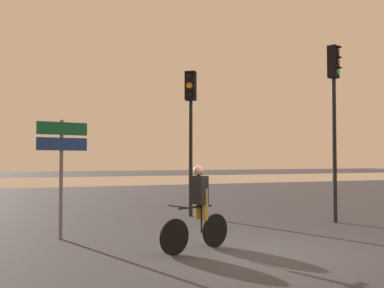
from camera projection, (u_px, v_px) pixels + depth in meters
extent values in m
plane|color=#333338|center=(264.00, 253.00, 7.89)|extent=(120.00, 120.00, 0.00)
cube|color=#9E937F|center=(80.00, 181.00, 34.95)|extent=(80.00, 16.00, 0.01)
cylinder|color=black|center=(191.00, 158.00, 13.12)|extent=(0.12, 0.12, 3.56)
cube|color=black|center=(191.00, 86.00, 13.20)|extent=(0.40, 0.39, 0.90)
cylinder|color=black|center=(189.00, 76.00, 13.08)|extent=(0.17, 0.14, 0.19)
cube|color=black|center=(189.00, 72.00, 13.07)|extent=(0.22, 0.21, 0.02)
cylinder|color=orange|center=(189.00, 85.00, 13.07)|extent=(0.17, 0.14, 0.19)
cube|color=black|center=(189.00, 82.00, 13.06)|extent=(0.22, 0.21, 0.02)
cylinder|color=black|center=(189.00, 95.00, 13.06)|extent=(0.17, 0.14, 0.19)
cube|color=black|center=(189.00, 91.00, 13.05)|extent=(0.22, 0.21, 0.02)
cylinder|color=black|center=(334.00, 150.00, 11.85)|extent=(0.12, 0.12, 4.01)
cube|color=black|center=(333.00, 62.00, 11.94)|extent=(0.40, 0.37, 0.90)
cylinder|color=black|center=(338.00, 51.00, 11.87)|extent=(0.18, 0.12, 0.19)
cube|color=black|center=(339.00, 47.00, 11.86)|extent=(0.22, 0.20, 0.02)
cylinder|color=black|center=(338.00, 61.00, 11.86)|extent=(0.18, 0.12, 0.19)
cube|color=black|center=(339.00, 57.00, 11.85)|extent=(0.22, 0.20, 0.02)
cylinder|color=green|center=(338.00, 72.00, 11.84)|extent=(0.18, 0.12, 0.19)
cube|color=black|center=(339.00, 68.00, 11.84)|extent=(0.22, 0.20, 0.02)
cylinder|color=slate|center=(61.00, 179.00, 9.33)|extent=(0.08, 0.08, 2.60)
cube|color=#116038|center=(62.00, 129.00, 9.33)|extent=(1.08, 0.25, 0.28)
cube|color=navy|center=(62.00, 144.00, 9.32)|extent=(1.08, 0.25, 0.28)
cylinder|color=black|center=(175.00, 237.00, 7.73)|extent=(0.63, 0.28, 0.66)
cylinder|color=black|center=(215.00, 231.00, 8.44)|extent=(0.63, 0.28, 0.66)
cylinder|color=black|center=(196.00, 207.00, 8.10)|extent=(0.80, 0.34, 0.04)
cylinder|color=black|center=(201.00, 218.00, 8.19)|extent=(0.04, 0.04, 0.55)
cylinder|color=black|center=(177.00, 206.00, 7.78)|extent=(0.20, 0.44, 0.03)
cylinder|color=olive|center=(198.00, 203.00, 8.28)|extent=(0.11, 0.11, 0.60)
cylinder|color=olive|center=(205.00, 204.00, 8.13)|extent=(0.11, 0.11, 0.60)
cube|color=black|center=(200.00, 190.00, 8.18)|extent=(0.30, 0.35, 0.54)
sphere|color=tan|center=(198.00, 171.00, 8.17)|extent=(0.20, 0.20, 0.20)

